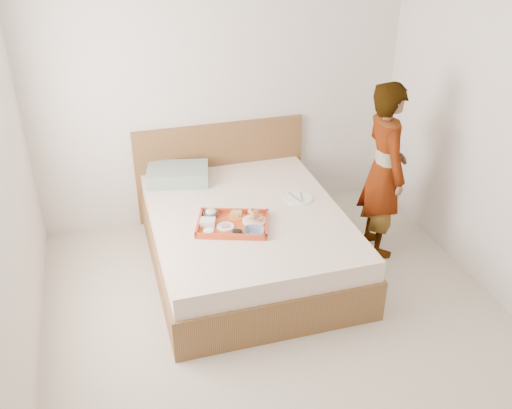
{
  "coord_description": "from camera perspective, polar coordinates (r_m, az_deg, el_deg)",
  "views": [
    {
      "loc": [
        -1.1,
        -2.92,
        2.89
      ],
      "look_at": [
        0.01,
        0.9,
        0.65
      ],
      "focal_mm": 39.56,
      "sensor_mm": 36.0,
      "label": 1
    }
  ],
  "objects": [
    {
      "name": "headboard",
      "position": [
        5.55,
        -3.6,
        3.56
      ],
      "size": [
        1.65,
        0.06,
        0.95
      ],
      "primitive_type": "cube",
      "color": "brown",
      "rests_on": "ground"
    },
    {
      "name": "prawn_plate",
      "position": [
        4.54,
        -0.18,
        -1.64
      ],
      "size": [
        0.25,
        0.25,
        0.01
      ],
      "primitive_type": "cylinder",
      "rotation": [
        0.0,
        0.0,
        -0.33
      ],
      "color": "white",
      "rests_on": "tray"
    },
    {
      "name": "plastic_tub",
      "position": [
        4.49,
        -4.9,
        -1.81
      ],
      "size": [
        0.14,
        0.13,
        0.05
      ],
      "primitive_type": "cube",
      "rotation": [
        0.0,
        0.0,
        -0.33
      ],
      "color": "silver",
      "rests_on": "tray"
    },
    {
      "name": "person",
      "position": [
        4.94,
        12.83,
        3.36
      ],
      "size": [
        0.42,
        0.6,
        1.56
      ],
      "primitive_type": "imported",
      "rotation": [
        0.0,
        0.0,
        1.49
      ],
      "color": "white",
      "rests_on": "ground"
    },
    {
      "name": "salad_bowl",
      "position": [
        4.62,
        -4.57,
        -0.97
      ],
      "size": [
        0.16,
        0.16,
        0.04
      ],
      "primitive_type": "imported",
      "rotation": [
        0.0,
        0.0,
        -0.33
      ],
      "color": "navy",
      "rests_on": "tray"
    },
    {
      "name": "navy_bowl_big",
      "position": [
        4.37,
        -0.16,
        -2.76
      ],
      "size": [
        0.2,
        0.2,
        0.04
      ],
      "primitive_type": "imported",
      "rotation": [
        0.0,
        0.0,
        -0.33
      ],
      "color": "navy",
      "rests_on": "tray"
    },
    {
      "name": "bed",
      "position": [
        4.83,
        -0.9,
        -3.5
      ],
      "size": [
        1.65,
        2.0,
        0.53
      ],
      "primitive_type": "cube",
      "color": "brown",
      "rests_on": "ground"
    },
    {
      "name": "tray",
      "position": [
        4.49,
        -2.36,
        -1.94
      ],
      "size": [
        0.66,
        0.57,
        0.05
      ],
      "primitive_type": "cube",
      "rotation": [
        0.0,
        0.0,
        -0.33
      ],
      "color": "#C24515",
      "rests_on": "bed"
    },
    {
      "name": "pillow",
      "position": [
        5.22,
        -7.9,
        3.03
      ],
      "size": [
        0.62,
        0.48,
        0.13
      ],
      "primitive_type": "cube",
      "rotation": [
        0.0,
        0.0,
        -0.21
      ],
      "color": "#909E91",
      "rests_on": "bed"
    },
    {
      "name": "sauce_dish",
      "position": [
        4.36,
        -1.92,
        -2.91
      ],
      "size": [
        0.1,
        0.1,
        0.03
      ],
      "primitive_type": "cylinder",
      "rotation": [
        0.0,
        0.0,
        -0.33
      ],
      "color": "black",
      "rests_on": "tray"
    },
    {
      "name": "meat_plate",
      "position": [
        4.47,
        -3.12,
        -2.25
      ],
      "size": [
        0.18,
        0.18,
        0.01
      ],
      "primitive_type": "cylinder",
      "rotation": [
        0.0,
        0.0,
        -0.33
      ],
      "color": "white",
      "rests_on": "tray"
    },
    {
      "name": "dinner_plate",
      "position": [
        4.91,
        4.27,
        0.69
      ],
      "size": [
        0.28,
        0.28,
        0.01
      ],
      "primitive_type": "cylinder",
      "rotation": [
        0.0,
        0.0,
        -0.07
      ],
      "color": "white",
      "rests_on": "bed"
    },
    {
      "name": "wall_back",
      "position": [
        5.28,
        -3.57,
        11.82
      ],
      "size": [
        3.5,
        0.01,
        2.6
      ],
      "primitive_type": "cube",
      "color": "silver",
      "rests_on": "ground"
    },
    {
      "name": "bread_plate",
      "position": [
        4.6,
        -1.98,
        -1.18
      ],
      "size": [
        0.17,
        0.17,
        0.01
      ],
      "primitive_type": "cylinder",
      "rotation": [
        0.0,
        0.0,
        -0.33
      ],
      "color": "orange",
      "rests_on": "tray"
    },
    {
      "name": "ground",
      "position": [
        4.25,
        3.32,
        -13.5
      ],
      "size": [
        3.5,
        4.0,
        0.01
      ],
      "primitive_type": "cube",
      "color": "beige",
      "rests_on": "ground"
    },
    {
      "name": "cheese_round",
      "position": [
        4.39,
        -4.82,
        -2.77
      ],
      "size": [
        0.1,
        0.1,
        0.03
      ],
      "primitive_type": "cylinder",
      "rotation": [
        0.0,
        0.0,
        -0.33
      ],
      "color": "white",
      "rests_on": "tray"
    }
  ]
}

